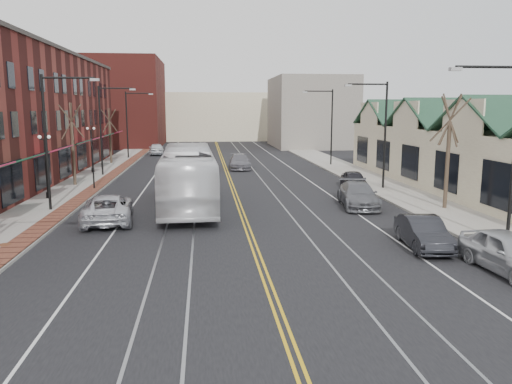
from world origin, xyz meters
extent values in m
plane|color=black|center=(0.00, 0.00, 0.00)|extent=(160.00, 160.00, 0.00)
cube|color=gray|center=(-12.00, 20.00, 0.07)|extent=(4.00, 120.00, 0.15)
cube|color=gray|center=(12.00, 20.00, 0.07)|extent=(4.00, 120.00, 0.15)
cube|color=beige|center=(18.00, 20.00, 2.30)|extent=(8.00, 36.00, 4.60)
cube|color=maroon|center=(-16.00, 70.00, 7.00)|extent=(14.00, 18.00, 14.00)
cube|color=beige|center=(0.00, 85.00, 4.50)|extent=(22.00, 14.00, 9.00)
cube|color=slate|center=(15.00, 65.00, 5.50)|extent=(12.00, 16.00, 11.00)
cylinder|color=black|center=(-11.50, 16.00, 4.15)|extent=(0.16, 0.16, 8.00)
cylinder|color=black|center=(-10.00, 16.00, 7.95)|extent=(3.00, 0.12, 0.12)
cube|color=#999999|center=(-8.50, 16.00, 7.85)|extent=(0.50, 0.25, 0.15)
cylinder|color=black|center=(-11.50, 32.00, 4.15)|extent=(0.16, 0.16, 8.00)
cylinder|color=black|center=(-10.00, 32.00, 7.95)|extent=(3.00, 0.12, 0.12)
cube|color=#999999|center=(-8.50, 32.00, 7.85)|extent=(0.50, 0.25, 0.15)
cylinder|color=black|center=(-11.50, 48.00, 4.15)|extent=(0.16, 0.16, 8.00)
cylinder|color=black|center=(-10.00, 48.00, 7.95)|extent=(3.00, 0.12, 0.12)
cube|color=#999999|center=(-8.50, 48.00, 7.85)|extent=(0.50, 0.25, 0.15)
cylinder|color=black|center=(10.00, 6.00, 7.95)|extent=(3.00, 0.12, 0.12)
cube|color=#999999|center=(8.50, 6.00, 7.85)|extent=(0.50, 0.25, 0.15)
cylinder|color=black|center=(11.50, 22.00, 4.15)|extent=(0.16, 0.16, 8.00)
cylinder|color=black|center=(10.00, 22.00, 7.95)|extent=(3.00, 0.12, 0.12)
cube|color=#999999|center=(8.50, 22.00, 7.85)|extent=(0.50, 0.25, 0.15)
cylinder|color=black|center=(11.50, 38.00, 4.15)|extent=(0.16, 0.16, 8.00)
cylinder|color=black|center=(10.00, 38.00, 7.95)|extent=(3.00, 0.12, 0.12)
cube|color=#999999|center=(8.50, 38.00, 7.85)|extent=(0.50, 0.25, 0.15)
cylinder|color=black|center=(-12.80, 20.00, 0.35)|extent=(0.28, 0.28, 0.40)
cylinder|color=black|center=(-12.80, 20.00, 2.15)|extent=(0.14, 0.14, 4.00)
cube|color=black|center=(-12.80, 20.00, 4.15)|extent=(0.60, 0.06, 0.06)
sphere|color=white|center=(-13.10, 20.00, 4.30)|extent=(0.24, 0.24, 0.24)
sphere|color=white|center=(-12.50, 20.00, 4.30)|extent=(0.24, 0.24, 0.24)
cylinder|color=black|center=(-12.80, 34.00, 0.35)|extent=(0.28, 0.28, 0.40)
cylinder|color=black|center=(-12.80, 34.00, 2.15)|extent=(0.14, 0.14, 4.00)
cube|color=black|center=(-12.80, 34.00, 4.15)|extent=(0.60, 0.06, 0.06)
sphere|color=white|center=(-13.10, 34.00, 4.30)|extent=(0.24, 0.24, 0.24)
sphere|color=white|center=(-12.50, 34.00, 4.30)|extent=(0.24, 0.24, 0.24)
cylinder|color=#382B21|center=(-12.50, 26.00, 2.60)|extent=(0.24, 0.24, 4.90)
cylinder|color=#382B21|center=(-12.50, 26.00, 5.15)|extent=(0.58, 1.37, 2.90)
cylinder|color=#382B21|center=(-12.50, 26.00, 5.15)|extent=(1.60, 0.66, 2.78)
cylinder|color=#382B21|center=(-12.50, 26.00, 5.15)|extent=(0.53, 1.23, 2.96)
cylinder|color=#382B21|center=(-12.50, 26.00, 5.15)|extent=(1.69, 1.03, 2.64)
cylinder|color=#382B21|center=(-12.50, 26.00, 5.15)|extent=(1.78, 1.29, 2.48)
cylinder|color=#382B21|center=(-12.50, 42.00, 2.42)|extent=(0.24, 0.24, 4.55)
cylinder|color=#382B21|center=(-12.50, 42.00, 4.80)|extent=(0.55, 1.28, 2.69)
cylinder|color=#382B21|center=(-12.50, 42.00, 4.80)|extent=(1.49, 0.62, 2.58)
cylinder|color=#382B21|center=(-12.50, 42.00, 4.80)|extent=(0.50, 1.15, 2.75)
cylinder|color=#382B21|center=(-12.50, 42.00, 4.80)|extent=(1.57, 0.97, 2.45)
cylinder|color=#382B21|center=(-12.50, 42.00, 4.80)|extent=(1.66, 1.20, 2.30)
cylinder|color=#382B21|center=(12.50, 14.00, 2.78)|extent=(0.24, 0.24, 5.25)
cylinder|color=#382B21|center=(12.50, 14.00, 5.50)|extent=(0.61, 1.46, 3.10)
cylinder|color=#382B21|center=(12.50, 14.00, 5.50)|extent=(1.70, 0.70, 2.97)
cylinder|color=#382B21|center=(12.50, 14.00, 5.50)|extent=(0.56, 1.31, 3.17)
cylinder|color=#382B21|center=(12.50, 14.00, 5.50)|extent=(1.80, 1.10, 2.82)
cylinder|color=#382B21|center=(12.50, 14.00, 5.50)|extent=(1.90, 1.37, 2.65)
cylinder|color=#592D19|center=(-11.20, 8.00, 0.16)|extent=(0.60, 0.60, 0.02)
cylinder|color=black|center=(-10.60, 24.00, 1.75)|extent=(0.12, 0.12, 3.20)
imported|color=black|center=(-10.60, 24.00, 3.50)|extent=(0.18, 0.15, 0.90)
imported|color=white|center=(-3.21, 16.76, 1.90)|extent=(3.56, 13.75, 3.81)
imported|color=silver|center=(-7.50, 12.78, 0.78)|extent=(3.23, 5.86, 1.55)
imported|color=#ABAEB3|center=(9.30, 2.41, 0.80)|extent=(2.22, 4.84, 1.61)
imported|color=black|center=(7.51, 6.06, 0.71)|extent=(1.95, 4.44, 1.42)
imported|color=slate|center=(7.50, 15.55, 0.77)|extent=(2.82, 5.53, 1.54)
imported|color=black|center=(9.30, 22.37, 0.70)|extent=(2.07, 4.28, 1.41)
imported|color=black|center=(-3.17, 42.28, 0.73)|extent=(1.95, 4.54, 1.46)
imported|color=slate|center=(1.45, 36.12, 0.76)|extent=(2.28, 5.27, 1.51)
imported|color=silver|center=(-8.50, 52.84, 0.79)|extent=(2.37, 4.82, 1.58)
camera|label=1|loc=(-2.19, -14.73, 6.24)|focal=35.00mm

